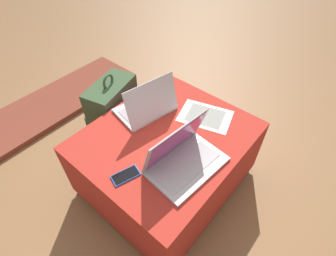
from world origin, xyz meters
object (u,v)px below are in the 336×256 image
object	(u,v)px
laptop_near	(183,157)
cell_phone	(126,175)
laptop_far	(147,106)
paper_sheet	(205,116)
backpack	(113,114)

from	to	relation	value
laptop_near	cell_phone	size ratio (longest dim) A/B	2.70
laptop_far	paper_sheet	bearing A→B (deg)	136.63
backpack	cell_phone	bearing A→B (deg)	41.75
paper_sheet	laptop_near	bearing A→B (deg)	-179.68
laptop_near	backpack	size ratio (longest dim) A/B	0.69
laptop_near	laptop_far	size ratio (longest dim) A/B	1.10
laptop_near	laptop_far	bearing A→B (deg)	73.64
laptop_near	laptop_far	world-z (taller)	laptop_near
laptop_near	cell_phone	xyz separation A→B (m)	(-0.23, 0.16, -0.05)
cell_phone	laptop_near	bearing A→B (deg)	72.47
paper_sheet	backpack	bearing A→B (deg)	90.96
backpack	paper_sheet	xyz separation A→B (m)	(0.21, -0.62, 0.21)
cell_phone	backpack	xyz separation A→B (m)	(0.38, 0.57, -0.22)
laptop_far	backpack	xyz separation A→B (m)	(-0.01, 0.34, -0.26)
backpack	laptop_far	bearing A→B (deg)	76.78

